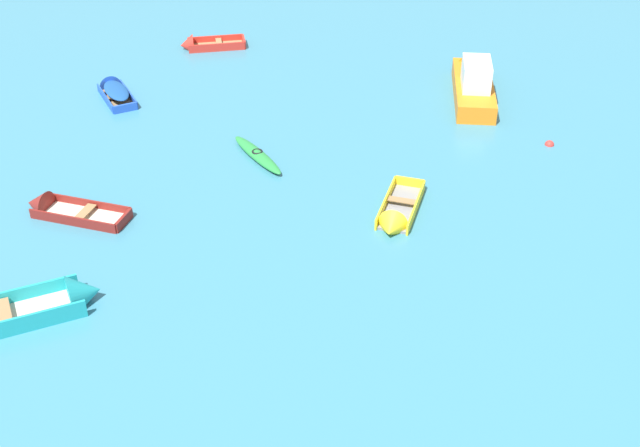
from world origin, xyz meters
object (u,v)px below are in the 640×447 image
motor_launch_orange_near_right (473,81)px  rowboat_yellow_cluster_inner (395,218)px  rowboat_red_foreground_center (200,45)px  rowboat_turquoise_far_back (50,304)px  rowboat_maroon_near_left (55,208)px  rowboat_blue_back_row_right (114,90)px  mooring_buoy_outer_edge (549,145)px  kayak_green_near_camera (257,155)px

motor_launch_orange_near_right → rowboat_yellow_cluster_inner: bearing=-100.8°
rowboat_red_foreground_center → motor_launch_orange_near_right: 12.75m
rowboat_yellow_cluster_inner → rowboat_turquoise_far_back: bearing=-144.7°
rowboat_maroon_near_left → rowboat_blue_back_row_right: bearing=100.9°
mooring_buoy_outer_edge → rowboat_red_foreground_center: bearing=157.9°
kayak_green_near_camera → rowboat_blue_back_row_right: bearing=151.4°
rowboat_turquoise_far_back → mooring_buoy_outer_edge: (13.59, 12.37, -0.23)m
rowboat_yellow_cluster_inner → rowboat_blue_back_row_right: rowboat_yellow_cluster_inner is taller
motor_launch_orange_near_right → rowboat_red_foreground_center: bearing=168.7°
rowboat_red_foreground_center → rowboat_blue_back_row_right: (-1.86, -5.52, 0.08)m
mooring_buoy_outer_edge → rowboat_yellow_cluster_inner: bearing=-128.3°
rowboat_turquoise_far_back → motor_launch_orange_near_right: (10.58, 16.16, 0.34)m
rowboat_maroon_near_left → mooring_buoy_outer_edge: rowboat_maroon_near_left is taller
rowboat_turquoise_far_back → mooring_buoy_outer_edge: bearing=42.3°
kayak_green_near_camera → mooring_buoy_outer_edge: (10.26, 3.10, -0.15)m
rowboat_maroon_near_left → rowboat_turquoise_far_back: bearing=-65.0°
rowboat_yellow_cluster_inner → rowboat_maroon_near_left: size_ratio=0.92×
rowboat_maroon_near_left → mooring_buoy_outer_edge: bearing=26.4°
rowboat_yellow_cluster_inner → motor_launch_orange_near_right: (1.91, 10.03, 0.41)m
rowboat_blue_back_row_right → motor_launch_orange_near_right: motor_launch_orange_near_right is taller
rowboat_yellow_cluster_inner → rowboat_turquoise_far_back: rowboat_turquoise_far_back is taller
rowboat_yellow_cluster_inner → mooring_buoy_outer_edge: (4.92, 6.23, -0.17)m
rowboat_red_foreground_center → motor_launch_orange_near_right: bearing=-11.3°
rowboat_maroon_near_left → motor_launch_orange_near_right: 17.21m
rowboat_red_foreground_center → mooring_buoy_outer_edge: rowboat_red_foreground_center is taller
rowboat_yellow_cluster_inner → mooring_buoy_outer_edge: size_ratio=9.64×
rowboat_blue_back_row_right → motor_launch_orange_near_right: size_ratio=0.50×
rowboat_yellow_cluster_inner → motor_launch_orange_near_right: motor_launch_orange_near_right is taller
rowboat_yellow_cluster_inner → rowboat_blue_back_row_right: size_ratio=1.20×
motor_launch_orange_near_right → mooring_buoy_outer_edge: motor_launch_orange_near_right is taller
motor_launch_orange_near_right → mooring_buoy_outer_edge: 4.88m
rowboat_yellow_cluster_inner → mooring_buoy_outer_edge: 7.94m
rowboat_turquoise_far_back → rowboat_red_foreground_center: bearing=95.9°
rowboat_turquoise_far_back → motor_launch_orange_near_right: bearing=56.8°
mooring_buoy_outer_edge → rowboat_blue_back_row_right: bearing=177.5°
motor_launch_orange_near_right → kayak_green_near_camera: 10.02m
kayak_green_near_camera → rowboat_maroon_near_left: bearing=-139.2°
rowboat_turquoise_far_back → mooring_buoy_outer_edge: rowboat_turquoise_far_back is taller
rowboat_blue_back_row_right → kayak_green_near_camera: size_ratio=1.03×
rowboat_yellow_cluster_inner → mooring_buoy_outer_edge: bearing=51.7°
rowboat_yellow_cluster_inner → rowboat_maroon_near_left: bearing=-171.7°
rowboat_yellow_cluster_inner → rowboat_maroon_near_left: 10.91m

